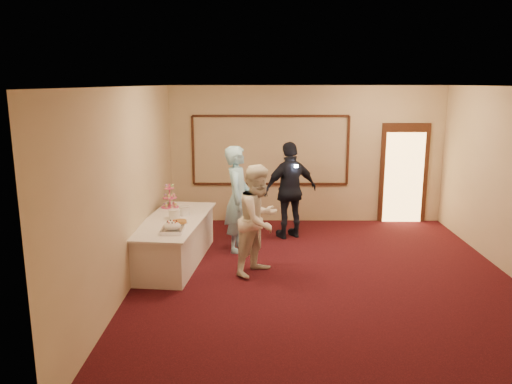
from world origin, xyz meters
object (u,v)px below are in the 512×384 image
plate_stack_a (174,214)px  tart (180,222)px  buffet_table (175,240)px  pavlova_tray (172,228)px  man (238,199)px  woman (259,220)px  cupcake_stand (170,198)px  plate_stack_b (184,211)px  guest (290,190)px

plate_stack_a → tart: (0.13, -0.28, -0.06)m
plate_stack_a → tart: size_ratio=0.75×
plate_stack_a → buffet_table: bearing=-144.0°
buffet_table → pavlova_tray: pavlova_tray is taller
man → woman: size_ratio=1.09×
pavlova_tray → cupcake_stand: (-0.31, 1.59, 0.10)m
pavlova_tray → plate_stack_b: bearing=87.7°
buffet_table → pavlova_tray: 0.88m
plate_stack_a → plate_stack_b: size_ratio=1.03×
cupcake_stand → guest: guest is taller
pavlova_tray → tart: pavlova_tray is taller
man → buffet_table: bearing=128.4°
buffet_table → tart: bearing=-62.0°
tart → guest: size_ratio=0.14×
pavlova_tray → cupcake_stand: size_ratio=0.95×
plate_stack_b → guest: 2.27m
plate_stack_a → man: 1.24m
buffet_table → man: bearing=31.1°
plate_stack_b → cupcake_stand: bearing=121.6°
tart → plate_stack_a: bearing=115.3°
guest → plate_stack_b: bearing=8.3°
woman → cupcake_stand: bearing=87.7°
tart → man: 1.32m
buffet_table → guest: guest is taller
buffet_table → guest: 2.60m
cupcake_stand → tart: cupcake_stand is taller
buffet_table → tart: (0.15, -0.28, 0.41)m
pavlova_tray → plate_stack_a: size_ratio=2.34×
pavlova_tray → woman: bearing=11.0°
plate_stack_b → tart: bearing=-90.1°
buffet_table → plate_stack_a: (0.01, 0.01, 0.47)m
plate_stack_a → woman: 1.53m
plate_stack_a → plate_stack_b: 0.29m
buffet_table → plate_stack_b: 0.55m
guest → man: bearing=15.1°
buffet_table → woman: 1.62m
man → tart: bearing=142.2°
plate_stack_b → tart: 0.54m
pavlova_tray → plate_stack_b: 1.01m
plate_stack_b → guest: (1.94, 1.19, 0.11)m
pavlova_tray → man: size_ratio=0.24×
pavlova_tray → plate_stack_a: (-0.09, 0.76, 0.01)m
buffet_table → man: man is taller
tart → man: bearing=44.9°
plate_stack_a → cupcake_stand: bearing=104.9°
man → cupcake_stand: bearing=88.9°
pavlova_tray → tart: 0.48m
pavlova_tray → man: man is taller
plate_stack_b → tart: plate_stack_b is taller
plate_stack_b → buffet_table: bearing=-119.4°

